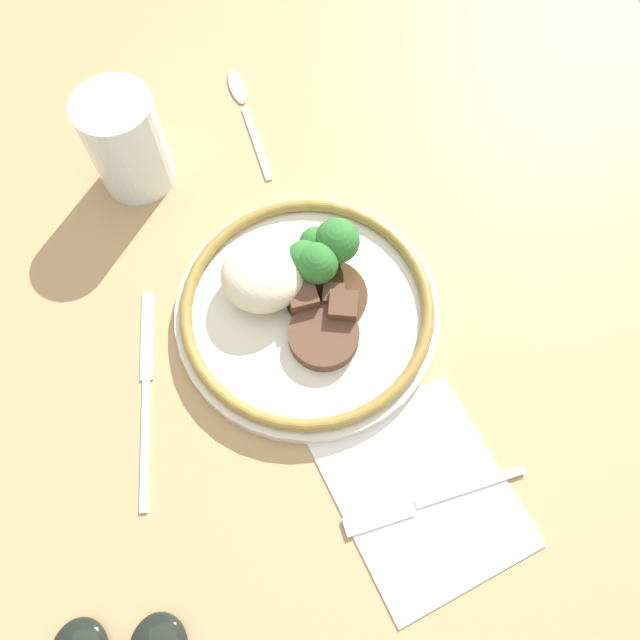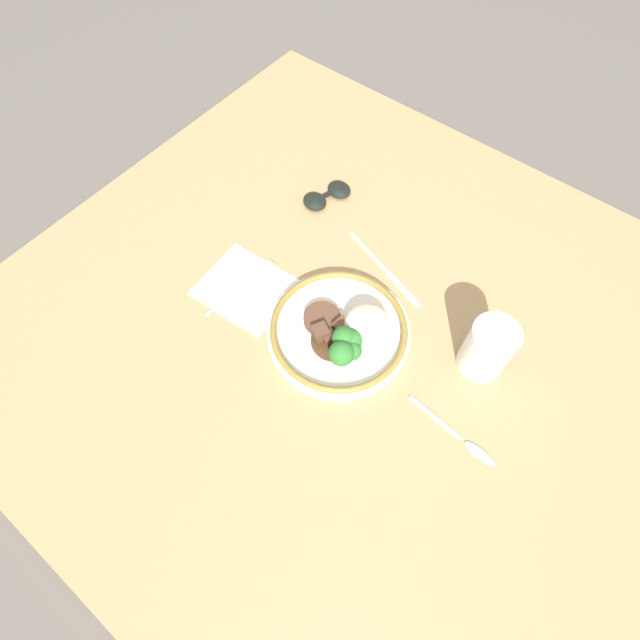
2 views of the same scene
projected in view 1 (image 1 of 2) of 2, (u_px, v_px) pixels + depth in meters
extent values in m
plane|color=#5B5651|center=(286.00, 333.00, 0.65)|extent=(8.00, 8.00, 0.00)
cube|color=tan|center=(285.00, 326.00, 0.63)|extent=(1.24, 1.15, 0.04)
cube|color=white|center=(423.00, 493.00, 0.54)|extent=(0.18, 0.16, 0.00)
cylinder|color=silver|center=(307.00, 312.00, 0.61)|extent=(0.26, 0.26, 0.01)
torus|color=olive|center=(307.00, 306.00, 0.60)|extent=(0.24, 0.24, 0.01)
ellipsoid|color=beige|center=(263.00, 275.00, 0.59)|extent=(0.08, 0.08, 0.05)
cylinder|color=brown|center=(324.00, 336.00, 0.58)|extent=(0.07, 0.07, 0.01)
cylinder|color=#472D19|center=(327.00, 297.00, 0.60)|extent=(0.08, 0.08, 0.00)
cube|color=brown|center=(333.00, 296.00, 0.59)|extent=(0.03, 0.03, 0.02)
cube|color=brown|center=(302.00, 297.00, 0.59)|extent=(0.03, 0.03, 0.03)
cube|color=brown|center=(343.00, 308.00, 0.59)|extent=(0.04, 0.04, 0.03)
cube|color=brown|center=(299.00, 297.00, 0.59)|extent=(0.03, 0.03, 0.02)
cylinder|color=#5B8E47|center=(306.00, 271.00, 0.61)|extent=(0.01, 0.01, 0.01)
sphere|color=#2D702D|center=(305.00, 261.00, 0.59)|extent=(0.04, 0.04, 0.04)
cylinder|color=#5B8E47|center=(307.00, 277.00, 0.61)|extent=(0.01, 0.01, 0.01)
sphere|color=#2D702D|center=(306.00, 269.00, 0.59)|extent=(0.03, 0.03, 0.03)
cylinder|color=#5B8E47|center=(317.00, 276.00, 0.60)|extent=(0.01, 0.01, 0.02)
sphere|color=#2D702D|center=(317.00, 263.00, 0.58)|extent=(0.04, 0.04, 0.04)
cylinder|color=#5B8E47|center=(316.00, 254.00, 0.62)|extent=(0.01, 0.01, 0.01)
sphere|color=#2D702D|center=(316.00, 244.00, 0.60)|extent=(0.03, 0.03, 0.03)
cylinder|color=#5B8E47|center=(336.00, 255.00, 0.61)|extent=(0.02, 0.02, 0.02)
sphere|color=#2D702D|center=(337.00, 241.00, 0.59)|extent=(0.04, 0.04, 0.04)
cylinder|color=orange|center=(131.00, 153.00, 0.65)|extent=(0.07, 0.07, 0.08)
cylinder|color=white|center=(126.00, 143.00, 0.63)|extent=(0.08, 0.08, 0.11)
cube|color=silver|center=(470.00, 487.00, 0.54)|extent=(0.02, 0.10, 0.00)
cube|color=silver|center=(378.00, 517.00, 0.53)|extent=(0.02, 0.06, 0.00)
cube|color=silver|center=(145.00, 442.00, 0.56)|extent=(0.12, 0.04, 0.00)
cube|color=silver|center=(147.00, 336.00, 0.60)|extent=(0.09, 0.04, 0.00)
cube|color=silver|center=(257.00, 143.00, 0.70)|extent=(0.11, 0.02, 0.00)
ellipsoid|color=silver|center=(237.00, 86.00, 0.73)|extent=(0.06, 0.02, 0.01)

